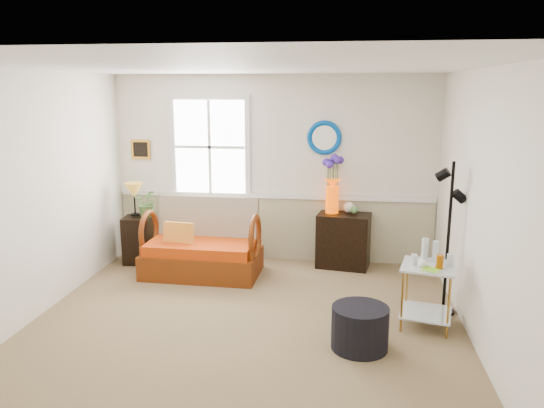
# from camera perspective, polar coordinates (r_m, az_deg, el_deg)

# --- Properties ---
(floor) EXTENTS (4.50, 5.00, 0.01)m
(floor) POSITION_cam_1_polar(r_m,az_deg,el_deg) (5.44, -3.41, -13.96)
(floor) COLOR olive
(floor) RESTS_ON ground
(ceiling) EXTENTS (4.50, 5.00, 0.01)m
(ceiling) POSITION_cam_1_polar(r_m,az_deg,el_deg) (4.88, -3.81, 14.55)
(ceiling) COLOR white
(ceiling) RESTS_ON walls
(walls) EXTENTS (4.51, 5.01, 2.60)m
(walls) POSITION_cam_1_polar(r_m,az_deg,el_deg) (5.00, -3.60, -0.49)
(walls) COLOR silver
(walls) RESTS_ON floor
(wainscot) EXTENTS (4.46, 0.02, 0.90)m
(wainscot) POSITION_cam_1_polar(r_m,az_deg,el_deg) (7.58, 0.15, -2.61)
(wainscot) COLOR tan
(wainscot) RESTS_ON walls
(chair_rail) EXTENTS (4.46, 0.04, 0.06)m
(chair_rail) POSITION_cam_1_polar(r_m,az_deg,el_deg) (7.47, 0.14, 0.86)
(chair_rail) COLOR white
(chair_rail) RESTS_ON walls
(window) EXTENTS (1.14, 0.06, 1.44)m
(window) POSITION_cam_1_polar(r_m,az_deg,el_deg) (7.53, -6.70, 6.11)
(window) COLOR white
(window) RESTS_ON walls
(picture) EXTENTS (0.28, 0.03, 0.28)m
(picture) POSITION_cam_1_polar(r_m,az_deg,el_deg) (7.86, -13.93, 5.73)
(picture) COLOR #AA7421
(picture) RESTS_ON walls
(mirror) EXTENTS (0.47, 0.07, 0.47)m
(mirror) POSITION_cam_1_polar(r_m,az_deg,el_deg) (7.30, 5.65, 7.12)
(mirror) COLOR #005CB5
(mirror) RESTS_ON walls
(loveseat) EXTENTS (1.52, 0.89, 0.97)m
(loveseat) POSITION_cam_1_polar(r_m,az_deg,el_deg) (6.99, -7.57, -3.73)
(loveseat) COLOR #63330A
(loveseat) RESTS_ON floor
(throw_pillow) EXTENTS (0.40, 0.15, 0.39)m
(throw_pillow) POSITION_cam_1_polar(r_m,az_deg,el_deg) (6.99, -10.00, -3.55)
(throw_pillow) COLOR #E35300
(throw_pillow) RESTS_ON loveseat
(lamp_stand) EXTENTS (0.41, 0.41, 0.66)m
(lamp_stand) POSITION_cam_1_polar(r_m,az_deg,el_deg) (7.68, -14.18, -3.74)
(lamp_stand) COLOR black
(lamp_stand) RESTS_ON floor
(table_lamp) EXTENTS (0.34, 0.34, 0.47)m
(table_lamp) POSITION_cam_1_polar(r_m,az_deg,el_deg) (7.58, -14.58, 0.45)
(table_lamp) COLOR #AF7B23
(table_lamp) RESTS_ON lamp_stand
(potted_plant) EXTENTS (0.37, 0.41, 0.30)m
(potted_plant) POSITION_cam_1_polar(r_m,az_deg,el_deg) (7.55, -13.21, -0.18)
(potted_plant) COLOR #4F7C3E
(potted_plant) RESTS_ON lamp_stand
(cabinet) EXTENTS (0.75, 0.55, 0.74)m
(cabinet) POSITION_cam_1_polar(r_m,az_deg,el_deg) (7.33, 7.69, -3.90)
(cabinet) COLOR black
(cabinet) RESTS_ON floor
(flower_vase) EXTENTS (0.29, 0.29, 0.78)m
(flower_vase) POSITION_cam_1_polar(r_m,az_deg,el_deg) (7.21, 6.52, 2.06)
(flower_vase) COLOR #E64601
(flower_vase) RESTS_ON cabinet
(side_table) EXTENTS (0.62, 0.62, 0.66)m
(side_table) POSITION_cam_1_polar(r_m,az_deg,el_deg) (5.72, 16.29, -9.49)
(side_table) COLOR #A97B32
(side_table) RESTS_ON floor
(tabletop_items) EXTENTS (0.54, 0.54, 0.24)m
(tabletop_items) POSITION_cam_1_polar(r_m,az_deg,el_deg) (5.59, 16.86, -5.17)
(tabletop_items) COLOR silver
(tabletop_items) RESTS_ON side_table
(floor_lamp) EXTENTS (0.30, 0.30, 1.67)m
(floor_lamp) POSITION_cam_1_polar(r_m,az_deg,el_deg) (5.97, 18.43, -3.59)
(floor_lamp) COLOR black
(floor_lamp) RESTS_ON floor
(ottoman) EXTENTS (0.61, 0.61, 0.41)m
(ottoman) POSITION_cam_1_polar(r_m,az_deg,el_deg) (5.18, 9.44, -13.00)
(ottoman) COLOR black
(ottoman) RESTS_ON floor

